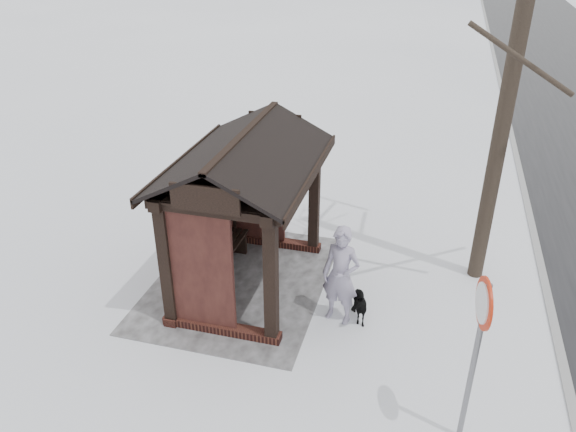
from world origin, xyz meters
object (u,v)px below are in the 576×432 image
at_px(bus_shelter, 238,181).
at_px(dog, 356,304).
at_px(road_sign, 479,331).
at_px(pedestrian, 341,275).

distance_m(bus_shelter, dog, 2.99).
bearing_deg(road_sign, pedestrian, -146.75).
relative_size(bus_shelter, road_sign, 1.40).
xyz_separation_m(dog, road_sign, (2.16, 1.77, 1.51)).
relative_size(bus_shelter, dog, 4.82).
bearing_deg(road_sign, dog, -152.05).
bearing_deg(road_sign, bus_shelter, -134.72).
height_order(bus_shelter, pedestrian, bus_shelter).
height_order(bus_shelter, dog, bus_shelter).
distance_m(bus_shelter, road_sign, 4.88).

